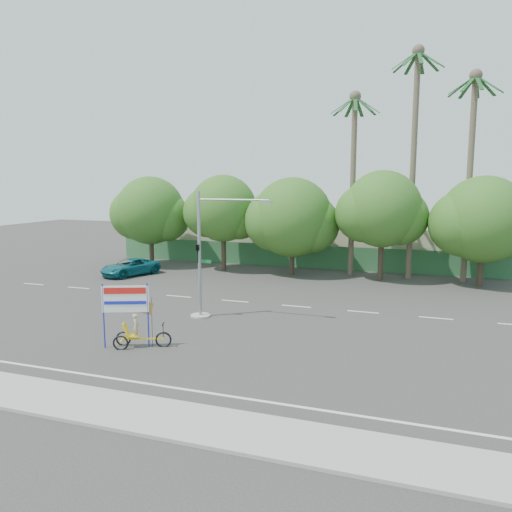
% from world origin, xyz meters
% --- Properties ---
extents(ground, '(120.00, 120.00, 0.00)m').
position_xyz_m(ground, '(0.00, 0.00, 0.00)').
color(ground, '#33302D').
rests_on(ground, ground).
extents(sidewalk_near, '(50.00, 2.40, 0.12)m').
position_xyz_m(sidewalk_near, '(0.00, -7.50, 0.06)').
color(sidewalk_near, gray).
rests_on(sidewalk_near, ground).
extents(fence, '(38.00, 0.08, 2.00)m').
position_xyz_m(fence, '(0.00, 21.50, 1.00)').
color(fence, '#336B3D').
rests_on(fence, ground).
extents(building_left, '(12.00, 8.00, 4.00)m').
position_xyz_m(building_left, '(-10.00, 26.00, 2.00)').
color(building_left, beige).
rests_on(building_left, ground).
extents(building_right, '(14.00, 8.00, 3.60)m').
position_xyz_m(building_right, '(8.00, 26.00, 1.80)').
color(building_right, beige).
rests_on(building_right, ground).
extents(tree_far_left, '(7.14, 6.00, 7.96)m').
position_xyz_m(tree_far_left, '(-14.05, 18.00, 4.76)').
color(tree_far_left, '#473828').
rests_on(tree_far_left, ground).
extents(tree_left, '(6.66, 5.60, 8.07)m').
position_xyz_m(tree_left, '(-7.05, 18.00, 5.06)').
color(tree_left, '#473828').
rests_on(tree_left, ground).
extents(tree_center, '(7.62, 6.40, 7.85)m').
position_xyz_m(tree_center, '(-1.05, 18.00, 4.47)').
color(tree_center, '#473828').
rests_on(tree_center, ground).
extents(tree_right, '(6.90, 5.80, 8.36)m').
position_xyz_m(tree_right, '(5.95, 18.00, 5.24)').
color(tree_right, '#473828').
rests_on(tree_right, ground).
extents(tree_far_right, '(7.38, 6.20, 7.94)m').
position_xyz_m(tree_far_right, '(12.95, 18.00, 4.64)').
color(tree_far_right, '#473828').
rests_on(tree_far_right, ground).
extents(palm_tall, '(3.73, 3.79, 17.45)m').
position_xyz_m(palm_tall, '(8.00, 19.50, 10.46)').
color(palm_tall, '#70604C').
rests_on(palm_tall, ground).
extents(palm_mid, '(3.73, 3.79, 15.45)m').
position_xyz_m(palm_mid, '(12.00, 19.50, 9.40)').
color(palm_mid, '#70604C').
rests_on(palm_mid, ground).
extents(palm_short, '(3.73, 3.79, 14.45)m').
position_xyz_m(palm_short, '(3.50, 19.50, 8.86)').
color(palm_short, '#70604C').
rests_on(palm_short, ground).
extents(traffic_signal, '(4.72, 1.10, 7.00)m').
position_xyz_m(traffic_signal, '(-2.20, 3.98, 2.92)').
color(traffic_signal, gray).
rests_on(traffic_signal, ground).
extents(trike_billboard, '(2.88, 1.40, 3.03)m').
position_xyz_m(trike_billboard, '(-3.12, -1.77, 1.22)').
color(trike_billboard, black).
rests_on(trike_billboard, ground).
extents(pickup_truck, '(3.89, 5.31, 1.34)m').
position_xyz_m(pickup_truck, '(-13.23, 13.37, 0.67)').
color(pickup_truck, '#0E5C67').
rests_on(pickup_truck, ground).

